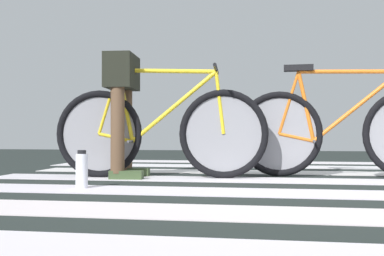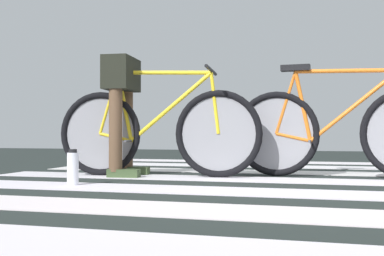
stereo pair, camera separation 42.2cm
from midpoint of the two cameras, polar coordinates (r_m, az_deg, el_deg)
name	(u,v)px [view 2 (the right image)]	position (r m, az deg, el deg)	size (l,w,h in m)	color
ground	(300,192)	(3.08, 16.88, -7.54)	(18.00, 14.00, 0.02)	#212927
crosswalk_markings	(302,186)	(3.31, 16.77, -6.86)	(5.46, 5.79, 0.00)	silver
bicycle_1_of_2	(157,130)	(3.89, -1.26, -0.30)	(1.74, 0.52, 0.93)	black
cyclist_1_of_2	(122,99)	(3.97, -5.65, 3.52)	(0.34, 0.42, 1.00)	brown
bicycle_2_of_2	(339,130)	(4.03, 20.32, -0.27)	(1.74, 0.52, 0.93)	black
water_bottle	(73,168)	(3.27, -10.94, -4.86)	(0.08, 0.08, 0.25)	silver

